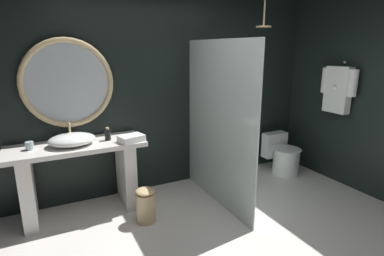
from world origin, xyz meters
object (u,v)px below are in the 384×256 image
round_wall_mirror (68,83)px  folded_hand_towel (131,138)px  tumbler_cup (30,146)px  vessel_sink (72,140)px  rain_shower_head (264,24)px  soap_dispenser (108,134)px  hanging_bathrobe (338,87)px  toilet (283,156)px  waste_bin (146,205)px

round_wall_mirror → folded_hand_towel: bearing=-38.2°
tumbler_cup → round_wall_mirror: round_wall_mirror is taller
vessel_sink → rain_shower_head: bearing=-1.7°
soap_dispenser → round_wall_mirror: size_ratio=0.15×
tumbler_cup → soap_dispenser: 0.80m
hanging_bathrobe → folded_hand_towel: (-2.75, 0.45, -0.47)m
rain_shower_head → round_wall_mirror: bearing=171.5°
toilet → folded_hand_towel: folded_hand_towel is taller
round_wall_mirror → hanging_bathrobe: (3.31, -0.90, -0.13)m
vessel_sink → toilet: (2.97, -0.09, -0.65)m
waste_bin → folded_hand_towel: folded_hand_towel is taller
soap_dispenser → waste_bin: size_ratio=0.38×
tumbler_cup → toilet: bearing=-2.1°
vessel_sink → tumbler_cup: (-0.41, 0.04, -0.02)m
tumbler_cup → folded_hand_towel: 1.04m
soap_dispenser → vessel_sink: bearing=-177.4°
vessel_sink → soap_dispenser: size_ratio=3.24×
soap_dispenser → rain_shower_head: bearing=-2.5°
round_wall_mirror → tumbler_cup: bearing=-150.9°
soap_dispenser → rain_shower_head: 2.44m
rain_shower_head → folded_hand_towel: (-1.86, -0.09, -1.29)m
vessel_sink → round_wall_mirror: bearing=81.7°
vessel_sink → rain_shower_head: rain_shower_head is taller
hanging_bathrobe → rain_shower_head: bearing=148.6°
toilet → tumbler_cup: bearing=177.9°
tumbler_cup → round_wall_mirror: size_ratio=0.09×
waste_bin → tumbler_cup: bearing=154.0°
toilet → waste_bin: (-2.32, -0.39, -0.06)m
tumbler_cup → folded_hand_towel: bearing=-10.8°
round_wall_mirror → waste_bin: 1.61m
soap_dispenser → hanging_bathrobe: size_ratio=0.22×
waste_bin → folded_hand_towel: 0.75m
rain_shower_head → waste_bin: bearing=-167.4°
round_wall_mirror → waste_bin: round_wall_mirror is taller
rain_shower_head → toilet: size_ratio=0.64×
tumbler_cup → round_wall_mirror: 0.79m
round_wall_mirror → toilet: round_wall_mirror is taller
vessel_sink → toilet: 3.04m
vessel_sink → tumbler_cup: size_ratio=5.71×
vessel_sink → tumbler_cup: vessel_sink is taller
toilet → waste_bin: size_ratio=1.48×
round_wall_mirror → rain_shower_head: rain_shower_head is taller
soap_dispenser → rain_shower_head: size_ratio=0.41×
tumbler_cup → folded_hand_towel: (1.02, -0.19, -0.01)m
rain_shower_head → hanging_bathrobe: size_ratio=0.54×
vessel_sink → toilet: bearing=-1.7°
hanging_bathrobe → toilet: (-0.39, 0.53, -1.09)m
vessel_sink → waste_bin: (0.65, -0.48, -0.71)m
tumbler_cup → round_wall_mirror: (0.46, 0.25, 0.60)m
vessel_sink → folded_hand_towel: size_ratio=1.83×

